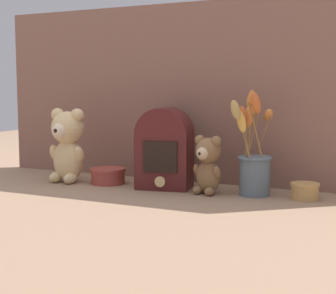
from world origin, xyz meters
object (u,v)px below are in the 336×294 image
(teddy_bear_large, at_px, (67,144))
(decorative_tin_short, at_px, (305,191))
(decorative_tin_tall, at_px, (108,176))
(flower_vase, at_px, (253,162))
(vintage_radio, at_px, (165,148))
(teddy_bear_medium, at_px, (207,164))

(teddy_bear_large, bearing_deg, decorative_tin_short, 4.11)
(decorative_tin_short, bearing_deg, decorative_tin_tall, -177.75)
(teddy_bear_large, height_order, flower_vase, flower_vase)
(teddy_bear_large, xyz_separation_m, flower_vase, (0.61, 0.05, -0.03))
(teddy_bear_large, xyz_separation_m, vintage_radio, (0.33, 0.04, -0.00))
(vintage_radio, distance_m, decorative_tin_short, 0.44)
(teddy_bear_medium, bearing_deg, flower_vase, 16.25)
(teddy_bear_large, height_order, decorative_tin_short, teddy_bear_large)
(vintage_radio, bearing_deg, decorative_tin_short, 1.54)
(flower_vase, bearing_deg, decorative_tin_short, 2.80)
(teddy_bear_medium, xyz_separation_m, vintage_radio, (-0.15, 0.03, 0.04))
(teddy_bear_large, xyz_separation_m, decorative_tin_short, (0.76, 0.05, -0.10))
(teddy_bear_large, bearing_deg, decorative_tin_tall, 12.53)
(flower_vase, height_order, decorative_tin_tall, flower_vase)
(teddy_bear_large, distance_m, flower_vase, 0.61)
(teddy_bear_large, height_order, vintage_radio, vintage_radio)
(teddy_bear_medium, bearing_deg, vintage_radio, 167.94)
(flower_vase, distance_m, decorative_tin_tall, 0.48)
(decorative_tin_tall, bearing_deg, teddy_bear_large, -167.47)
(teddy_bear_medium, relative_size, vintage_radio, 0.69)
(teddy_bear_large, bearing_deg, teddy_bear_medium, 1.23)
(teddy_bear_large, height_order, teddy_bear_medium, teddy_bear_large)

